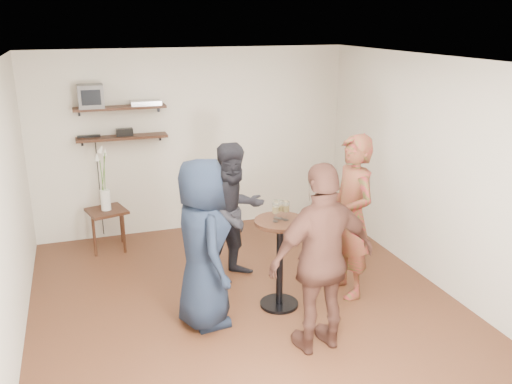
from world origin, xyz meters
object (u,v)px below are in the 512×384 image
(radio, at_px, (125,132))
(person_brown, at_px, (323,259))
(person_plaid, at_px, (351,217))
(person_dark, at_px, (234,212))
(dvd_deck, at_px, (146,103))
(person_navy, at_px, (203,244))
(side_table, at_px, (107,216))
(crt_monitor, at_px, (91,96))
(drinks_table, at_px, (280,251))

(radio, bearing_deg, person_brown, -67.15)
(person_plaid, distance_m, person_dark, 1.35)
(dvd_deck, xyz_separation_m, person_brown, (1.09, -3.31, -0.99))
(person_brown, bearing_deg, dvd_deck, -77.84)
(dvd_deck, bearing_deg, person_navy, -86.44)
(side_table, bearing_deg, crt_monitor, 99.85)
(radio, xyz_separation_m, person_brown, (1.39, -3.31, -0.61))
(dvd_deck, relative_size, drinks_table, 0.40)
(side_table, bearing_deg, drinks_table, -52.49)
(side_table, distance_m, person_dark, 1.95)
(drinks_table, bearing_deg, dvd_deck, 112.07)
(crt_monitor, bearing_deg, radio, 0.00)
(person_navy, bearing_deg, person_dark, -38.32)
(person_dark, bearing_deg, drinks_table, -90.00)
(crt_monitor, relative_size, dvd_deck, 0.80)
(dvd_deck, relative_size, person_brown, 0.22)
(radio, distance_m, person_navy, 2.66)
(person_plaid, bearing_deg, radio, -140.82)
(dvd_deck, xyz_separation_m, person_navy, (0.16, -2.54, -1.03))
(radio, distance_m, person_brown, 3.64)
(person_plaid, bearing_deg, person_dark, -127.14)
(crt_monitor, xyz_separation_m, person_dark, (1.44, -1.66, -1.19))
(side_table, height_order, person_dark, person_dark)
(side_table, height_order, drinks_table, drinks_table)
(crt_monitor, bearing_deg, person_plaid, -43.75)
(radio, bearing_deg, dvd_deck, 0.00)
(crt_monitor, distance_m, dvd_deck, 0.71)
(person_dark, distance_m, person_brown, 1.68)
(drinks_table, bearing_deg, crt_monitor, 124.53)
(radio, relative_size, person_brown, 0.12)
(person_plaid, bearing_deg, side_table, -132.51)
(person_dark, bearing_deg, dvd_deck, 96.00)
(crt_monitor, bearing_deg, dvd_deck, 0.00)
(dvd_deck, distance_m, person_dark, 2.11)
(side_table, distance_m, person_navy, 2.38)
(crt_monitor, distance_m, drinks_table, 3.30)
(drinks_table, bearing_deg, radio, 117.87)
(crt_monitor, distance_m, person_dark, 2.50)
(dvd_deck, height_order, drinks_table, dvd_deck)
(dvd_deck, xyz_separation_m, side_table, (-0.64, -0.33, -1.43))
(radio, distance_m, drinks_table, 2.93)
(radio, height_order, person_navy, person_navy)
(person_dark, bearing_deg, radio, 104.14)
(drinks_table, relative_size, person_brown, 0.55)
(crt_monitor, distance_m, side_table, 1.58)
(crt_monitor, relative_size, person_plaid, 0.18)
(person_plaid, height_order, person_brown, person_plaid)
(side_table, bearing_deg, person_dark, -44.02)
(crt_monitor, distance_m, person_brown, 3.92)
(radio, relative_size, side_table, 0.38)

